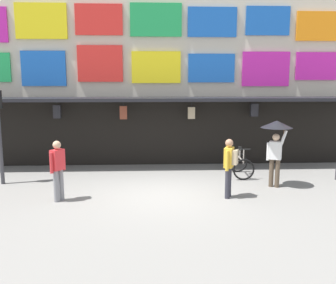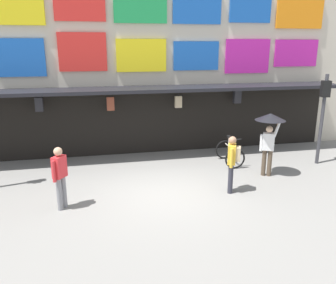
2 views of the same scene
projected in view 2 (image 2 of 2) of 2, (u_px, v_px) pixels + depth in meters
ground_plane at (162, 193)px, 10.06m from camera, size 80.00×80.00×0.00m
shopfront at (139, 50)px, 13.28m from camera, size 18.00×2.60×8.00m
traffic_light_far at (324, 105)px, 11.98m from camera, size 0.33×0.35×3.20m
bicycle_parked at (230, 153)px, 12.42m from camera, size 0.77×1.19×1.05m
pedestrian_in_red at (60, 175)px, 8.84m from camera, size 0.38×0.46×1.68m
pedestrian_with_umbrella at (270, 127)px, 10.94m from camera, size 0.96×0.96×2.08m
pedestrian_in_blue at (232, 160)px, 9.85m from camera, size 0.45×0.49×1.68m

